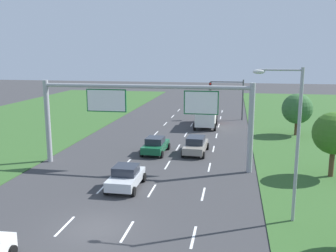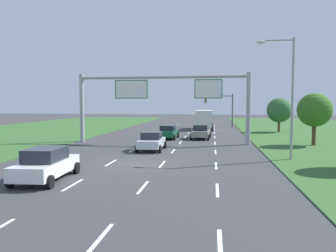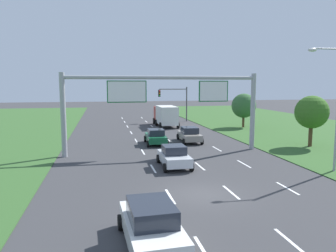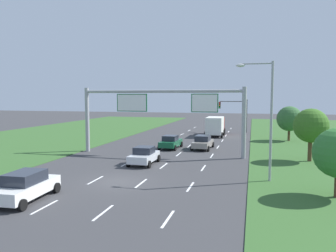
{
  "view_description": "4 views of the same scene",
  "coord_description": "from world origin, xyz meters",
  "px_view_note": "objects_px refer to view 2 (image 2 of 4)",
  "views": [
    {
      "loc": [
        7.04,
        -17.55,
        9.24
      ],
      "look_at": [
        1.22,
        15.3,
        2.67
      ],
      "focal_mm": 40.0,
      "sensor_mm": 36.0,
      "label": 1
    },
    {
      "loc": [
        5.02,
        -21.01,
        3.97
      ],
      "look_at": [
        0.53,
        11.65,
        1.72
      ],
      "focal_mm": 35.0,
      "sensor_mm": 36.0,
      "label": 2
    },
    {
      "loc": [
        -5.24,
        -16.72,
        6.03
      ],
      "look_at": [
        1.2,
        15.18,
        1.87
      ],
      "focal_mm": 35.0,
      "sensor_mm": 36.0,
      "label": 3
    },
    {
      "loc": [
        9.19,
        -21.24,
        6.04
      ],
      "look_at": [
        0.26,
        13.29,
        2.84
      ],
      "focal_mm": 35.0,
      "sensor_mm": 36.0,
      "label": 4
    }
  ],
  "objects_px": {
    "car_lead_silver": "(168,132)",
    "sign_gantry": "(163,95)",
    "car_mid_lane": "(46,164)",
    "car_far_ahead": "(201,132)",
    "roadside_tree_far": "(279,110)",
    "roadside_tree_mid": "(315,110)",
    "car_near_red": "(152,141)",
    "traffic_light_mast": "(221,104)",
    "street_lamp": "(287,88)",
    "box_truck": "(204,119)"
  },
  "relations": [
    {
      "from": "car_near_red",
      "to": "street_lamp",
      "type": "height_order",
      "value": "street_lamp"
    },
    {
      "from": "car_mid_lane",
      "to": "box_truck",
      "type": "distance_m",
      "value": 35.37
    },
    {
      "from": "traffic_light_mast",
      "to": "roadside_tree_far",
      "type": "xyz_separation_m",
      "value": [
        7.74,
        -9.13,
        -0.8
      ]
    },
    {
      "from": "car_mid_lane",
      "to": "roadside_tree_mid",
      "type": "height_order",
      "value": "roadside_tree_mid"
    },
    {
      "from": "box_truck",
      "to": "street_lamp",
      "type": "distance_m",
      "value": 27.64
    },
    {
      "from": "car_far_ahead",
      "to": "traffic_light_mast",
      "type": "distance_m",
      "value": 19.13
    },
    {
      "from": "traffic_light_mast",
      "to": "car_near_red",
      "type": "bearing_deg",
      "value": -102.75
    },
    {
      "from": "traffic_light_mast",
      "to": "street_lamp",
      "type": "xyz_separation_m",
      "value": [
        3.79,
        -32.07,
        1.21
      ]
    },
    {
      "from": "roadside_tree_mid",
      "to": "roadside_tree_far",
      "type": "xyz_separation_m",
      "value": [
        -0.38,
        14.53,
        -0.3
      ]
    },
    {
      "from": "traffic_light_mast",
      "to": "car_far_ahead",
      "type": "bearing_deg",
      "value": -97.99
    },
    {
      "from": "street_lamp",
      "to": "roadside_tree_far",
      "type": "bearing_deg",
      "value": 80.22
    },
    {
      "from": "car_far_ahead",
      "to": "roadside_tree_mid",
      "type": "relative_size",
      "value": 0.89
    },
    {
      "from": "traffic_light_mast",
      "to": "car_mid_lane",
      "type": "bearing_deg",
      "value": -103.85
    },
    {
      "from": "sign_gantry",
      "to": "car_lead_silver",
      "type": "bearing_deg",
      "value": 90.96
    },
    {
      "from": "car_near_red",
      "to": "roadside_tree_mid",
      "type": "relative_size",
      "value": 0.8
    },
    {
      "from": "car_lead_silver",
      "to": "car_mid_lane",
      "type": "relative_size",
      "value": 0.91
    },
    {
      "from": "sign_gantry",
      "to": "roadside_tree_mid",
      "type": "xyz_separation_m",
      "value": [
        14.36,
        -0.11,
        -1.51
      ]
    },
    {
      "from": "box_truck",
      "to": "traffic_light_mast",
      "type": "distance_m",
      "value": 6.42
    },
    {
      "from": "car_near_red",
      "to": "car_far_ahead",
      "type": "xyz_separation_m",
      "value": [
        3.84,
        9.85,
        0.01
      ]
    },
    {
      "from": "street_lamp",
      "to": "roadside_tree_far",
      "type": "xyz_separation_m",
      "value": [
        3.95,
        22.94,
        -2.01
      ]
    },
    {
      "from": "sign_gantry",
      "to": "car_mid_lane",
      "type": "bearing_deg",
      "value": -102.42
    },
    {
      "from": "box_truck",
      "to": "sign_gantry",
      "type": "distance_m",
      "value": 18.78
    },
    {
      "from": "car_mid_lane",
      "to": "box_truck",
      "type": "xyz_separation_m",
      "value": [
        7.24,
        34.61,
        0.78
      ]
    },
    {
      "from": "sign_gantry",
      "to": "roadside_tree_mid",
      "type": "height_order",
      "value": "sign_gantry"
    },
    {
      "from": "car_near_red",
      "to": "roadside_tree_mid",
      "type": "bearing_deg",
      "value": 18.76
    },
    {
      "from": "street_lamp",
      "to": "roadside_tree_mid",
      "type": "distance_m",
      "value": 9.61
    },
    {
      "from": "car_mid_lane",
      "to": "roadside_tree_mid",
      "type": "distance_m",
      "value": 24.45
    },
    {
      "from": "car_mid_lane",
      "to": "sign_gantry",
      "type": "bearing_deg",
      "value": 74.91
    },
    {
      "from": "box_truck",
      "to": "roadside_tree_far",
      "type": "distance_m",
      "value": 11.11
    },
    {
      "from": "roadside_tree_far",
      "to": "street_lamp",
      "type": "bearing_deg",
      "value": -99.78
    },
    {
      "from": "car_far_ahead",
      "to": "sign_gantry",
      "type": "height_order",
      "value": "sign_gantry"
    },
    {
      "from": "traffic_light_mast",
      "to": "sign_gantry",
      "type": "bearing_deg",
      "value": -104.85
    },
    {
      "from": "car_far_ahead",
      "to": "roadside_tree_far",
      "type": "bearing_deg",
      "value": 45.3
    },
    {
      "from": "car_near_red",
      "to": "roadside_tree_far",
      "type": "height_order",
      "value": "roadside_tree_far"
    },
    {
      "from": "car_far_ahead",
      "to": "roadside_tree_far",
      "type": "relative_size",
      "value": 0.93
    },
    {
      "from": "car_far_ahead",
      "to": "roadside_tree_mid",
      "type": "xyz_separation_m",
      "value": [
        10.74,
        -4.96,
        2.58
      ]
    },
    {
      "from": "car_near_red",
      "to": "traffic_light_mast",
      "type": "distance_m",
      "value": 29.43
    },
    {
      "from": "car_lead_silver",
      "to": "car_mid_lane",
      "type": "distance_m",
      "value": 21.01
    },
    {
      "from": "roadside_tree_mid",
      "to": "traffic_light_mast",
      "type": "bearing_deg",
      "value": 108.93
    },
    {
      "from": "car_lead_silver",
      "to": "roadside_tree_mid",
      "type": "bearing_deg",
      "value": -14.87
    },
    {
      "from": "roadside_tree_far",
      "to": "car_far_ahead",
      "type": "bearing_deg",
      "value": -137.28
    },
    {
      "from": "car_lead_silver",
      "to": "roadside_tree_mid",
      "type": "relative_size",
      "value": 0.83
    },
    {
      "from": "car_lead_silver",
      "to": "sign_gantry",
      "type": "xyz_separation_m",
      "value": [
        0.07,
        -4.23,
        4.11
      ]
    },
    {
      "from": "car_near_red",
      "to": "box_truck",
      "type": "height_order",
      "value": "box_truck"
    },
    {
      "from": "car_lead_silver",
      "to": "roadside_tree_far",
      "type": "relative_size",
      "value": 0.87
    },
    {
      "from": "sign_gantry",
      "to": "roadside_tree_mid",
      "type": "bearing_deg",
      "value": -0.45
    },
    {
      "from": "car_mid_lane",
      "to": "sign_gantry",
      "type": "distance_m",
      "value": 17.35
    },
    {
      "from": "sign_gantry",
      "to": "street_lamp",
      "type": "relative_size",
      "value": 2.03
    },
    {
      "from": "car_near_red",
      "to": "roadside_tree_mid",
      "type": "height_order",
      "value": "roadside_tree_mid"
    },
    {
      "from": "street_lamp",
      "to": "box_truck",
      "type": "bearing_deg",
      "value": 103.53
    }
  ]
}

